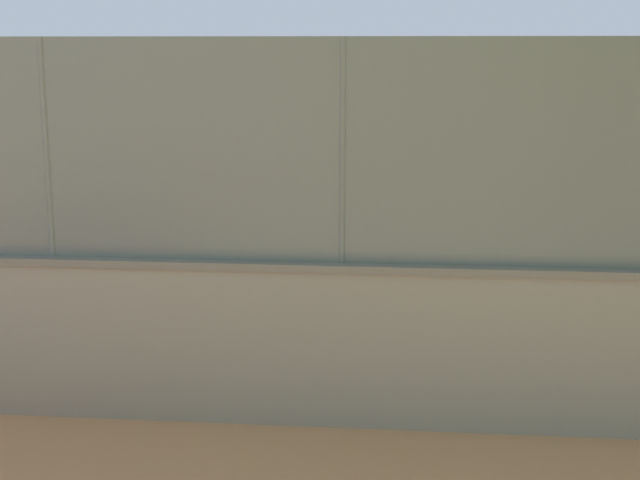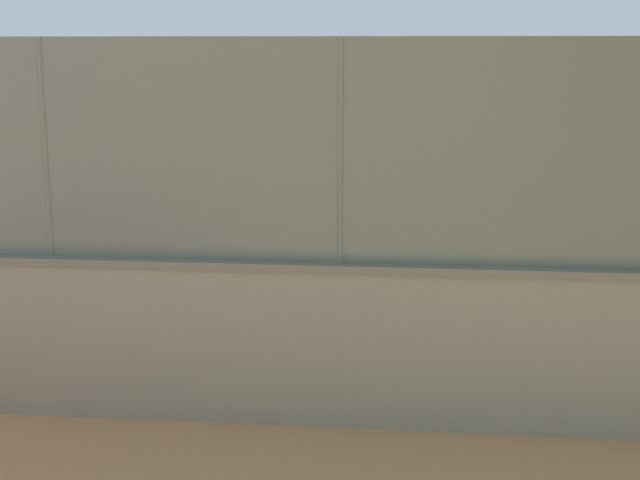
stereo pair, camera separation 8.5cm
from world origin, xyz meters
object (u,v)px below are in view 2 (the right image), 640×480
Objects in this scene: player_foreground_swinging at (600,268)px; courtside_bench at (507,341)px; player_at_service_line at (223,240)px; sports_ball at (251,250)px.

courtside_bench is (1.47, 2.40, -0.39)m from player_foreground_swinging.
player_at_service_line is at bearing -38.41° from courtside_bench.
player_at_service_line is 5.68m from courtside_bench.
player_at_service_line reaches higher than player_foreground_swinging.
courtside_bench is (-4.44, 3.52, -0.42)m from player_at_service_line.
player_foreground_swinging is (-5.91, 1.12, -0.03)m from player_at_service_line.
player_at_service_line reaches higher than courtside_bench.
player_foreground_swinging reaches higher than sports_ball.
courtside_bench is (-3.62, 1.95, -0.61)m from sports_ball.
player_foreground_swinging is 5.11m from sports_ball.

